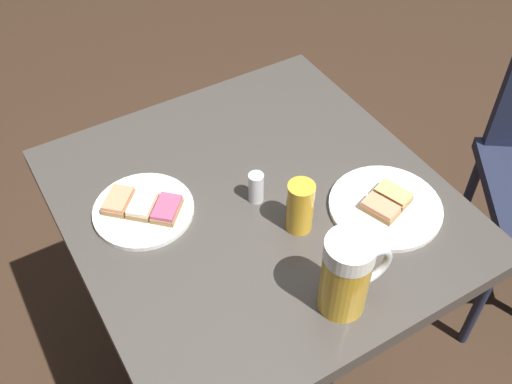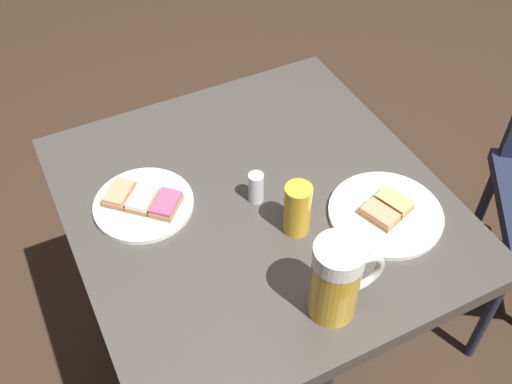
{
  "view_description": "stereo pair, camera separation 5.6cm",
  "coord_description": "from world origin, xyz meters",
  "px_view_note": "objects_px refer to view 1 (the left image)",
  "views": [
    {
      "loc": [
        -0.67,
        0.4,
        1.61
      ],
      "look_at": [
        0.0,
        0.0,
        0.79
      ],
      "focal_mm": 41.8,
      "sensor_mm": 36.0,
      "label": 1
    },
    {
      "loc": [
        -0.7,
        0.35,
        1.61
      ],
      "look_at": [
        0.0,
        0.0,
        0.79
      ],
      "focal_mm": 41.8,
      "sensor_mm": 36.0,
      "label": 2
    }
  ],
  "objects_px": {
    "beer_mug": "(347,275)",
    "salt_shaker": "(255,187)",
    "plate_far": "(386,206)",
    "plate_near": "(143,209)",
    "beer_glass_small": "(300,207)"
  },
  "relations": [
    {
      "from": "beer_glass_small",
      "to": "salt_shaker",
      "type": "distance_m",
      "value": 0.11
    },
    {
      "from": "plate_far",
      "to": "beer_mug",
      "type": "bearing_deg",
      "value": 123.15
    },
    {
      "from": "plate_near",
      "to": "salt_shaker",
      "type": "bearing_deg",
      "value": -111.74
    },
    {
      "from": "beer_mug",
      "to": "salt_shaker",
      "type": "xyz_separation_m",
      "value": [
        0.28,
        0.0,
        -0.05
      ]
    },
    {
      "from": "plate_far",
      "to": "salt_shaker",
      "type": "relative_size",
      "value": 3.31
    },
    {
      "from": "plate_near",
      "to": "plate_far",
      "type": "relative_size",
      "value": 0.89
    },
    {
      "from": "beer_mug",
      "to": "beer_glass_small",
      "type": "xyz_separation_m",
      "value": [
        0.18,
        -0.03,
        -0.03
      ]
    },
    {
      "from": "salt_shaker",
      "to": "beer_mug",
      "type": "bearing_deg",
      "value": -178.97
    },
    {
      "from": "plate_near",
      "to": "salt_shaker",
      "type": "height_order",
      "value": "salt_shaker"
    },
    {
      "from": "beer_mug",
      "to": "plate_near",
      "type": "bearing_deg",
      "value": 29.75
    },
    {
      "from": "beer_mug",
      "to": "plate_far",
      "type": "bearing_deg",
      "value": -56.85
    },
    {
      "from": "beer_mug",
      "to": "salt_shaker",
      "type": "relative_size",
      "value": 2.43
    },
    {
      "from": "beer_mug",
      "to": "salt_shaker",
      "type": "height_order",
      "value": "beer_mug"
    },
    {
      "from": "plate_near",
      "to": "beer_mug",
      "type": "bearing_deg",
      "value": -150.25
    },
    {
      "from": "plate_far",
      "to": "salt_shaker",
      "type": "height_order",
      "value": "salt_shaker"
    }
  ]
}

